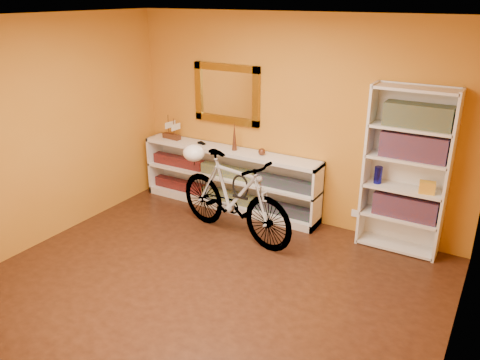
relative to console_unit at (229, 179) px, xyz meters
The scene contains 24 objects.
floor 2.04m from the console_unit, 65.48° to the right, with size 4.50×4.00×0.01m, color black.
ceiling 2.95m from the console_unit, 65.48° to the right, with size 4.50×4.00×0.01m, color silver.
back_wall 1.22m from the console_unit, 12.93° to the left, with size 4.50×0.01×2.60m, color #B9711B.
left_wall 2.47m from the console_unit, 128.18° to the right, with size 0.01×4.00×2.60m, color #B9711B.
right_wall 3.68m from the console_unit, 30.49° to the right, with size 0.01×4.00×2.60m, color #B9711B.
gilt_mirror 1.14m from the console_unit, 129.17° to the left, with size 0.98×0.06×0.78m, color olive.
wall_socket 1.74m from the console_unit, ahead, with size 0.09×0.01×0.09m, color silver.
console_unit is the anchor object (origin of this frame).
cd_row_lower 0.26m from the console_unit, 90.00° to the right, with size 2.50×0.13×0.14m, color black.
cd_row_upper 0.11m from the console_unit, 90.00° to the right, with size 2.50×0.13×0.14m, color navy.
model_ship 1.13m from the console_unit, behind, with size 0.28×0.11×0.34m, color #3F2011, non-canonical shape.
toy_car 0.61m from the console_unit, behind, with size 0.00×0.00×0.00m, color black.
bronze_ornament 0.62m from the console_unit, ahead, with size 0.07×0.07×0.39m, color #59301E.
decorative_orb 0.68m from the console_unit, ahead, with size 0.09×0.09×0.09m, color #59301E.
bookcase 2.34m from the console_unit, ahead, with size 0.90×0.30×1.90m, color silver, non-canonical shape.
book_row_a 2.34m from the console_unit, ahead, with size 0.70×0.22×0.26m, color maroon.
book_row_b 2.48m from the console_unit, ahead, with size 0.70×0.22×0.28m, color maroon.
book_row_c 2.61m from the console_unit, ahead, with size 0.70×0.22×0.25m, color #184654.
travel_mug 2.04m from the console_unit, ahead, with size 0.09×0.09×0.20m, color navy.
red_tin 2.37m from the console_unit, ahead, with size 0.14×0.14×0.18m, color maroon.
yellow_bag 2.57m from the console_unit, ahead, with size 0.17×0.11×0.13m, color gold.
bicycle 0.84m from the console_unit, 54.50° to the right, with size 1.78×0.46×1.05m, color silver.
helmet 0.76m from the console_unit, 108.32° to the right, with size 0.28×0.27×0.21m, color white.
u_lock 0.95m from the console_unit, 50.05° to the right, with size 0.22×0.22×0.02m, color black.
Camera 1 is at (2.38, -3.35, 2.80)m, focal length 35.72 mm.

